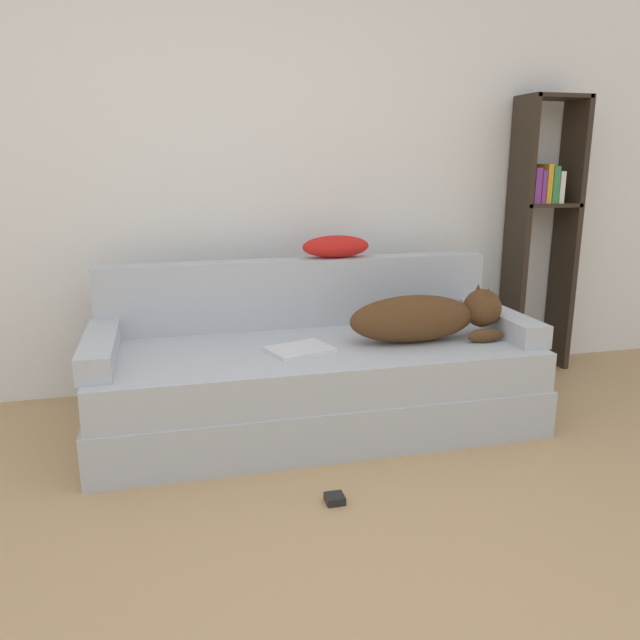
{
  "coord_description": "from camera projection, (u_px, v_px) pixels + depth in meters",
  "views": [
    {
      "loc": [
        -0.56,
        -1.36,
        1.34
      ],
      "look_at": [
        0.17,
        1.5,
        0.59
      ],
      "focal_mm": 35.0,
      "sensor_mm": 36.0,
      "label": 1
    }
  ],
  "objects": [
    {
      "name": "couch_backrest",
      "position": [
        299.0,
        292.0,
        3.5
      ],
      "size": [
        2.19,
        0.15,
        0.38
      ],
      "color": "#B2B7BC",
      "rests_on": "couch"
    },
    {
      "name": "power_adapter",
      "position": [
        335.0,
        499.0,
        2.53
      ],
      "size": [
        0.08,
        0.08,
        0.03
      ],
      "color": "black",
      "rests_on": "ground_plane"
    },
    {
      "name": "dog",
      "position": [
        427.0,
        317.0,
        3.21
      ],
      "size": [
        0.83,
        0.25,
        0.28
      ],
      "color": "#513319",
      "rests_on": "couch"
    },
    {
      "name": "bookshelf",
      "position": [
        542.0,
        220.0,
        3.99
      ],
      "size": [
        0.4,
        0.26,
        1.74
      ],
      "color": "#2D2319",
      "rests_on": "ground_plane"
    },
    {
      "name": "couch_arm_right",
      "position": [
        500.0,
        321.0,
        3.41
      ],
      "size": [
        0.15,
        0.74,
        0.12
      ],
      "color": "#B2B7BC",
      "rests_on": "couch"
    },
    {
      "name": "throw_pillow",
      "position": [
        336.0,
        246.0,
        3.51
      ],
      "size": [
        0.39,
        0.17,
        0.12
      ],
      "color": "red",
      "rests_on": "couch_backrest"
    },
    {
      "name": "laptop",
      "position": [
        300.0,
        349.0,
        3.06
      ],
      "size": [
        0.35,
        0.31,
        0.02
      ],
      "rotation": [
        0.0,
        0.0,
        0.31
      ],
      "color": "silver",
      "rests_on": "couch"
    },
    {
      "name": "couch",
      "position": [
        315.0,
        385.0,
        3.23
      ],
      "size": [
        2.23,
        0.93,
        0.44
      ],
      "color": "#B2B7BC",
      "rests_on": "ground_plane"
    },
    {
      "name": "wall_back",
      "position": [
        256.0,
        160.0,
        3.64
      ],
      "size": [
        7.18,
        0.06,
        2.7
      ],
      "color": "white",
      "rests_on": "ground_plane"
    },
    {
      "name": "couch_arm_left",
      "position": [
        100.0,
        348.0,
        2.91
      ],
      "size": [
        0.15,
        0.74,
        0.12
      ],
      "color": "#B2B7BC",
      "rests_on": "couch"
    }
  ]
}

